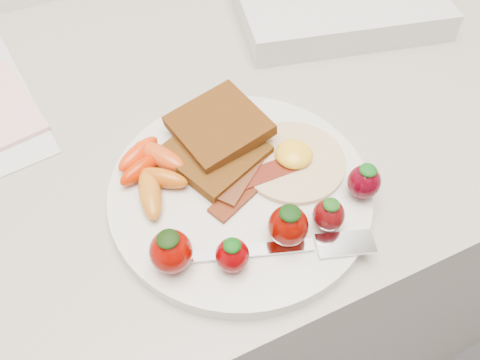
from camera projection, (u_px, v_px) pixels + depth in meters
name	position (u px, v px, depth m)	size (l,w,h in m)	color
counter	(198.00, 275.00, 0.93)	(2.00, 0.60, 0.90)	gray
plate	(240.00, 191.00, 0.49)	(0.27, 0.27, 0.02)	silver
toast_lower	(214.00, 153.00, 0.50)	(0.09, 0.09, 0.01)	#4E2D0C
toast_upper	(219.00, 125.00, 0.50)	(0.09, 0.09, 0.01)	black
fried_egg	(293.00, 159.00, 0.49)	(0.13, 0.13, 0.02)	#E8E6C8
bacon_strips	(249.00, 179.00, 0.48)	(0.10, 0.08, 0.01)	#4D0C04
baby_carrots	(151.00, 170.00, 0.48)	(0.08, 0.11, 0.02)	#C02400
strawberries	(269.00, 226.00, 0.43)	(0.23, 0.06, 0.05)	#780500
fork	(290.00, 248.00, 0.43)	(0.18, 0.08, 0.00)	silver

